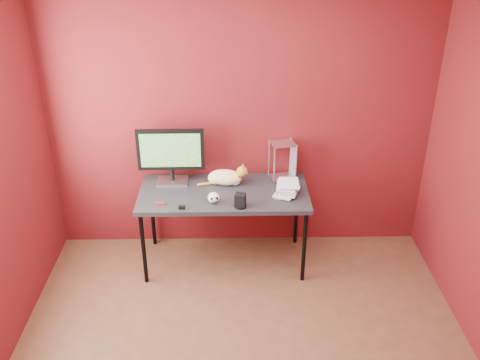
{
  "coord_description": "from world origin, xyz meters",
  "views": [
    {
      "loc": [
        -0.08,
        -2.77,
        3.04
      ],
      "look_at": [
        -0.01,
        1.15,
        0.98
      ],
      "focal_mm": 40.0,
      "sensor_mm": 36.0,
      "label": 1
    }
  ],
  "objects_px": {
    "cat": "(226,177)",
    "desk": "(224,197)",
    "monitor": "(171,153)",
    "skull_mug": "(214,198)",
    "speaker": "(240,201)",
    "book_stack": "(280,133)"
  },
  "relations": [
    {
      "from": "desk",
      "to": "cat",
      "type": "distance_m",
      "value": 0.19
    },
    {
      "from": "book_stack",
      "to": "cat",
      "type": "bearing_deg",
      "value": 161.87
    },
    {
      "from": "desk",
      "to": "skull_mug",
      "type": "relative_size",
      "value": 14.64
    },
    {
      "from": "cat",
      "to": "desk",
      "type": "bearing_deg",
      "value": -87.29
    },
    {
      "from": "desk",
      "to": "speaker",
      "type": "bearing_deg",
      "value": -62.09
    },
    {
      "from": "monitor",
      "to": "speaker",
      "type": "xyz_separation_m",
      "value": [
        0.61,
        -0.46,
        -0.23
      ]
    },
    {
      "from": "skull_mug",
      "to": "book_stack",
      "type": "relative_size",
      "value": 0.09
    },
    {
      "from": "monitor",
      "to": "speaker",
      "type": "distance_m",
      "value": 0.8
    },
    {
      "from": "monitor",
      "to": "cat",
      "type": "height_order",
      "value": "monitor"
    },
    {
      "from": "monitor",
      "to": "book_stack",
      "type": "relative_size",
      "value": 0.53
    },
    {
      "from": "skull_mug",
      "to": "book_stack",
      "type": "distance_m",
      "value": 0.78
    },
    {
      "from": "desk",
      "to": "book_stack",
      "type": "xyz_separation_m",
      "value": [
        0.48,
        -0.01,
        0.62
      ]
    },
    {
      "from": "monitor",
      "to": "skull_mug",
      "type": "xyz_separation_m",
      "value": [
        0.39,
        -0.39,
        -0.24
      ]
    },
    {
      "from": "desk",
      "to": "cat",
      "type": "height_order",
      "value": "cat"
    },
    {
      "from": "desk",
      "to": "cat",
      "type": "bearing_deg",
      "value": 82.64
    },
    {
      "from": "monitor",
      "to": "book_stack",
      "type": "height_order",
      "value": "book_stack"
    },
    {
      "from": "desk",
      "to": "skull_mug",
      "type": "height_order",
      "value": "skull_mug"
    },
    {
      "from": "desk",
      "to": "monitor",
      "type": "relative_size",
      "value": 2.51
    },
    {
      "from": "cat",
      "to": "book_stack",
      "type": "relative_size",
      "value": 0.4
    },
    {
      "from": "desk",
      "to": "monitor",
      "type": "distance_m",
      "value": 0.61
    },
    {
      "from": "monitor",
      "to": "skull_mug",
      "type": "distance_m",
      "value": 0.6
    },
    {
      "from": "monitor",
      "to": "cat",
      "type": "distance_m",
      "value": 0.54
    }
  ]
}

